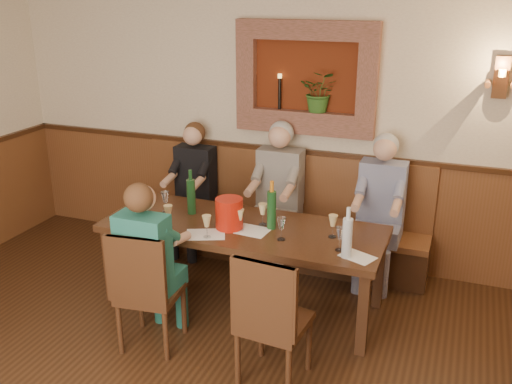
# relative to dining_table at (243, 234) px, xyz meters

# --- Properties ---
(room_shell) EXTENTS (6.04, 6.04, 2.82)m
(room_shell) POSITION_rel_dining_table_xyz_m (0.00, -1.85, 1.21)
(room_shell) COLOR beige
(room_shell) RESTS_ON ground
(wainscoting) EXTENTS (6.02, 6.02, 1.15)m
(wainscoting) POSITION_rel_dining_table_xyz_m (0.00, -1.85, -0.09)
(wainscoting) COLOR brown
(wainscoting) RESTS_ON ground
(wall_niche) EXTENTS (1.36, 0.30, 1.06)m
(wall_niche) POSITION_rel_dining_table_xyz_m (0.24, 1.09, 1.13)
(wall_niche) COLOR #5E210D
(wall_niche) RESTS_ON ground
(wall_sconce) EXTENTS (0.25, 0.20, 0.35)m
(wall_sconce) POSITION_rel_dining_table_xyz_m (1.90, 1.08, 1.27)
(wall_sconce) COLOR brown
(wall_sconce) RESTS_ON ground
(dining_table) EXTENTS (2.40, 0.90, 0.75)m
(dining_table) POSITION_rel_dining_table_xyz_m (0.00, 0.00, 0.00)
(dining_table) COLOR #362010
(dining_table) RESTS_ON ground
(bench) EXTENTS (3.00, 0.45, 1.11)m
(bench) POSITION_rel_dining_table_xyz_m (0.00, 0.94, -0.35)
(bench) COLOR #381E0F
(bench) RESTS_ON ground
(chair_near_left) EXTENTS (0.49, 0.49, 0.99)m
(chair_near_left) POSITION_rel_dining_table_xyz_m (-0.44, -0.83, -0.39)
(chair_near_left) COLOR #362010
(chair_near_left) RESTS_ON ground
(chair_near_right) EXTENTS (0.49, 0.49, 1.02)m
(chair_near_right) POSITION_rel_dining_table_xyz_m (0.59, -0.90, -0.38)
(chair_near_right) COLOR #362010
(chair_near_right) RESTS_ON ground
(person_bench_left) EXTENTS (0.40, 0.49, 1.37)m
(person_bench_left) POSITION_rel_dining_table_xyz_m (-0.90, 0.84, -0.11)
(person_bench_left) COLOR black
(person_bench_left) RESTS_ON ground
(person_bench_mid) EXTENTS (0.43, 0.53, 1.46)m
(person_bench_mid) POSITION_rel_dining_table_xyz_m (0.02, 0.84, -0.07)
(person_bench_mid) COLOR #4F4A48
(person_bench_mid) RESTS_ON ground
(person_bench_right) EXTENTS (0.42, 0.52, 1.43)m
(person_bench_right) POSITION_rel_dining_table_xyz_m (1.02, 0.84, -0.08)
(person_bench_right) COLOR navy
(person_bench_right) RESTS_ON ground
(person_chair_front) EXTENTS (0.39, 0.48, 1.36)m
(person_chair_front) POSITION_rel_dining_table_xyz_m (-0.44, -0.78, -0.12)
(person_chair_front) COLOR #19515A
(person_chair_front) RESTS_ON ground
(spittoon_bucket) EXTENTS (0.27, 0.27, 0.26)m
(spittoon_bucket) POSITION_rel_dining_table_xyz_m (-0.09, -0.09, 0.21)
(spittoon_bucket) COLOR #B71A0B
(spittoon_bucket) RESTS_ON dining_table
(wine_bottle_green_a) EXTENTS (0.10, 0.10, 0.42)m
(wine_bottle_green_a) POSITION_rel_dining_table_xyz_m (0.25, 0.03, 0.25)
(wine_bottle_green_a) COLOR #19471E
(wine_bottle_green_a) RESTS_ON dining_table
(wine_bottle_green_b) EXTENTS (0.08, 0.08, 0.41)m
(wine_bottle_green_b) POSITION_rel_dining_table_xyz_m (-0.53, 0.10, 0.24)
(wine_bottle_green_b) COLOR #19471E
(wine_bottle_green_b) RESTS_ON dining_table
(water_bottle) EXTENTS (0.10, 0.10, 0.40)m
(water_bottle) POSITION_rel_dining_table_xyz_m (0.95, -0.28, 0.24)
(water_bottle) COLOR silver
(water_bottle) RESTS_ON dining_table
(tasting_sheet_a) EXTENTS (0.32, 0.28, 0.00)m
(tasting_sheet_a) POSITION_rel_dining_table_xyz_m (-0.78, -0.13, 0.08)
(tasting_sheet_a) COLOR white
(tasting_sheet_a) RESTS_ON dining_table
(tasting_sheet_b) EXTENTS (0.34, 0.26, 0.00)m
(tasting_sheet_b) POSITION_rel_dining_table_xyz_m (0.09, -0.07, 0.08)
(tasting_sheet_b) COLOR white
(tasting_sheet_b) RESTS_ON dining_table
(tasting_sheet_c) EXTENTS (0.30, 0.26, 0.00)m
(tasting_sheet_c) POSITION_rel_dining_table_xyz_m (1.03, -0.25, 0.08)
(tasting_sheet_c) COLOR white
(tasting_sheet_c) RESTS_ON dining_table
(tasting_sheet_d) EXTENTS (0.38, 0.33, 0.00)m
(tasting_sheet_d) POSITION_rel_dining_table_xyz_m (-0.22, -0.28, 0.08)
(tasting_sheet_d) COLOR white
(tasting_sheet_d) RESTS_ON dining_table
(wine_glass_0) EXTENTS (0.08, 0.08, 0.19)m
(wine_glass_0) POSITION_rel_dining_table_xyz_m (-0.98, -0.15, 0.17)
(wine_glass_0) COLOR #DEC484
(wine_glass_0) RESTS_ON dining_table
(wine_glass_1) EXTENTS (0.08, 0.08, 0.19)m
(wine_glass_1) POSITION_rel_dining_table_xyz_m (-0.77, 0.05, 0.17)
(wine_glass_1) COLOR white
(wine_glass_1) RESTS_ON dining_table
(wine_glass_2) EXTENTS (0.08, 0.08, 0.19)m
(wine_glass_2) POSITION_rel_dining_table_xyz_m (-0.58, -0.24, 0.17)
(wine_glass_2) COLOR #DEC484
(wine_glass_2) RESTS_ON dining_table
(wine_glass_3) EXTENTS (0.08, 0.08, 0.19)m
(wine_glass_3) POSITION_rel_dining_table_xyz_m (-0.22, 0.13, 0.17)
(wine_glass_3) COLOR white
(wine_glass_3) RESTS_ON dining_table
(wine_glass_4) EXTENTS (0.08, 0.08, 0.19)m
(wine_glass_4) POSITION_rel_dining_table_xyz_m (0.01, -0.11, 0.17)
(wine_glass_4) COLOR #DEC484
(wine_glass_4) RESTS_ON dining_table
(wine_glass_5) EXTENTS (0.08, 0.08, 0.19)m
(wine_glass_5) POSITION_rel_dining_table_xyz_m (0.15, 0.08, 0.17)
(wine_glass_5) COLOR #DEC484
(wine_glass_5) RESTS_ON dining_table
(wine_glass_6) EXTENTS (0.08, 0.08, 0.19)m
(wine_glass_6) POSITION_rel_dining_table_xyz_m (0.39, -0.16, 0.17)
(wine_glass_6) COLOR white
(wine_glass_6) RESTS_ON dining_table
(wine_glass_7) EXTENTS (0.08, 0.08, 0.19)m
(wine_glass_7) POSITION_rel_dining_table_xyz_m (0.77, 0.04, 0.17)
(wine_glass_7) COLOR #DEC484
(wine_glass_7) RESTS_ON dining_table
(wine_glass_8) EXTENTS (0.08, 0.08, 0.19)m
(wine_glass_8) POSITION_rel_dining_table_xyz_m (0.88, -0.18, 0.17)
(wine_glass_8) COLOR white
(wine_glass_8) RESTS_ON dining_table
(wine_glass_9) EXTENTS (0.08, 0.08, 0.19)m
(wine_glass_9) POSITION_rel_dining_table_xyz_m (-0.18, -0.33, 0.17)
(wine_glass_9) COLOR #DEC484
(wine_glass_9) RESTS_ON dining_table
(wine_glass_10) EXTENTS (0.08, 0.08, 0.19)m
(wine_glass_10) POSITION_rel_dining_table_xyz_m (-0.18, -0.01, 0.17)
(wine_glass_10) COLOR white
(wine_glass_10) RESTS_ON dining_table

